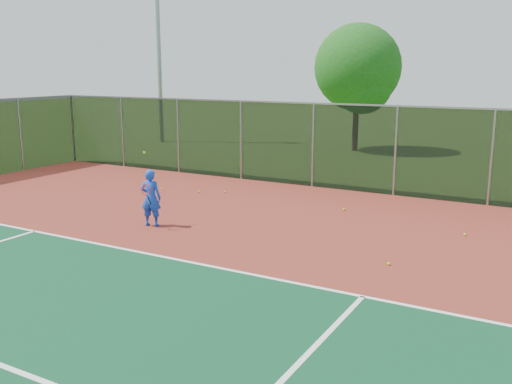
# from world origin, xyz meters

# --- Properties ---
(ground) EXTENTS (120.00, 120.00, 0.00)m
(ground) POSITION_xyz_m (0.00, 0.00, 0.00)
(ground) COLOR #35621C
(ground) RESTS_ON ground
(court_apron) EXTENTS (30.00, 20.00, 0.02)m
(court_apron) POSITION_xyz_m (0.00, 2.00, 0.01)
(court_apron) COLOR maroon
(court_apron) RESTS_ON ground
(fence_back) EXTENTS (30.00, 0.06, 3.03)m
(fence_back) POSITION_xyz_m (0.00, 12.00, 1.56)
(fence_back) COLOR black
(fence_back) RESTS_ON court_apron
(tennis_player) EXTENTS (0.65, 0.68, 2.02)m
(tennis_player) POSITION_xyz_m (-4.67, 4.97, 0.80)
(tennis_player) COLOR blue
(tennis_player) RESTS_ON court_apron
(practice_ball_0) EXTENTS (0.07, 0.07, 0.07)m
(practice_ball_0) POSITION_xyz_m (-5.17, 9.48, 0.06)
(practice_ball_0) COLOR #B8DF19
(practice_ball_0) RESTS_ON court_apron
(practice_ball_2) EXTENTS (0.07, 0.07, 0.07)m
(practice_ball_2) POSITION_xyz_m (-7.36, 8.80, 0.06)
(practice_ball_2) COLOR #B8DF19
(practice_ball_2) RESTS_ON court_apron
(practice_ball_3) EXTENTS (0.07, 0.07, 0.07)m
(practice_ball_3) POSITION_xyz_m (-6.00, 9.13, 0.06)
(practice_ball_3) COLOR #B8DF19
(practice_ball_3) RESTS_ON court_apron
(practice_ball_4) EXTENTS (0.07, 0.07, 0.07)m
(practice_ball_4) POSITION_xyz_m (1.91, 4.98, 0.06)
(practice_ball_4) COLOR #B8DF19
(practice_ball_4) RESTS_ON court_apron
(practice_ball_5) EXTENTS (0.07, 0.07, 0.07)m
(practice_ball_5) POSITION_xyz_m (-0.70, 9.15, 0.06)
(practice_ball_5) COLOR #B8DF19
(practice_ball_5) RESTS_ON court_apron
(practice_ball_7) EXTENTS (0.07, 0.07, 0.07)m
(practice_ball_7) POSITION_xyz_m (2.97, 8.12, 0.06)
(practice_ball_7) COLOR #B8DF19
(practice_ball_7) RESTS_ON court_apron
(floodlight_nw) EXTENTS (0.90, 0.40, 11.61)m
(floodlight_nw) POSITION_xyz_m (-16.04, 19.75, 6.58)
(floodlight_nw) COLOR gray
(floodlight_nw) RESTS_ON ground
(tree_back_left) EXTENTS (4.43, 4.43, 6.50)m
(tree_back_left) POSITION_xyz_m (-4.76, 21.68, 4.08)
(tree_back_left) COLOR #362513
(tree_back_left) RESTS_ON ground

